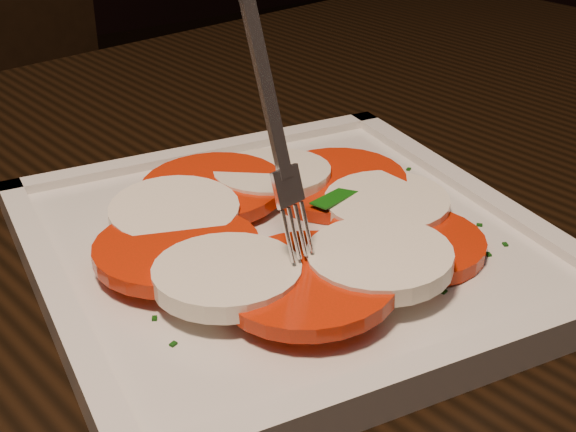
{
  "coord_description": "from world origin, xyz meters",
  "views": [
    {
      "loc": [
        -0.01,
        -0.43,
        1.0
      ],
      "look_at": [
        0.21,
        -0.09,
        0.78
      ],
      "focal_mm": 50.0,
      "sensor_mm": 36.0,
      "label": 1
    }
  ],
  "objects": [
    {
      "name": "caprese_salad",
      "position": [
        0.21,
        -0.09,
        0.77
      ],
      "size": [
        0.24,
        0.22,
        0.03
      ],
      "color": "red",
      "rests_on": "plate"
    },
    {
      "name": "plate",
      "position": [
        0.21,
        -0.09,
        0.76
      ],
      "size": [
        0.31,
        0.31,
        0.01
      ],
      "primitive_type": "cube",
      "rotation": [
        0.0,
        0.0,
        -0.12
      ],
      "color": "silver",
      "rests_on": "table"
    },
    {
      "name": "chair",
      "position": [
        0.28,
        0.83,
        0.53
      ],
      "size": [
        0.46,
        0.46,
        0.93
      ],
      "rotation": [
        0.0,
        0.0,
        0.11
      ],
      "color": "black",
      "rests_on": "ground"
    },
    {
      "name": "table",
      "position": [
        0.27,
        -0.03,
        0.65
      ],
      "size": [
        1.3,
        0.95,
        0.75
      ],
      "rotation": [
        0.0,
        0.0,
        0.13
      ],
      "color": "black",
      "rests_on": "ground"
    },
    {
      "name": "fork",
      "position": [
        0.18,
        -0.12,
        0.86
      ],
      "size": [
        0.03,
        0.05,
        0.15
      ],
      "primitive_type": null,
      "rotation": [
        0.0,
        0.0,
        0.2
      ],
      "color": "white",
      "rests_on": "caprese_salad"
    }
  ]
}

